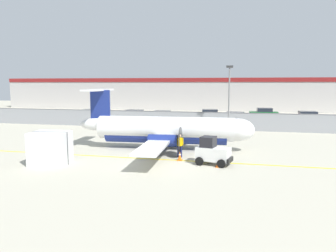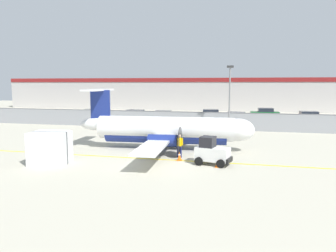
{
  "view_description": "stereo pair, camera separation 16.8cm",
  "coord_description": "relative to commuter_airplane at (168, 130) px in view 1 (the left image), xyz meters",
  "views": [
    {
      "loc": [
        5.92,
        -20.17,
        5.38
      ],
      "look_at": [
        -0.3,
        6.71,
        1.8
      ],
      "focal_mm": 35.0,
      "sensor_mm": 36.0,
      "label": 1
    },
    {
      "loc": [
        6.08,
        -20.13,
        5.38
      ],
      "look_at": [
        -0.3,
        6.71,
        1.8
      ],
      "focal_mm": 35.0,
      "sensor_mm": 36.0,
      "label": 2
    }
  ],
  "objects": [
    {
      "name": "ground_plane",
      "position": [
        0.04,
        -3.72,
        -1.6
      ],
      "size": [
        140.0,
        140.0,
        0.01
      ],
      "color": "#B2AD99"
    },
    {
      "name": "perimeter_fence",
      "position": [
        0.04,
        12.28,
        -0.49
      ],
      "size": [
        98.0,
        0.1,
        2.1
      ],
      "color": "gray",
      "rests_on": "ground"
    },
    {
      "name": "parking_lot_strip",
      "position": [
        0.04,
        23.78,
        -1.54
      ],
      "size": [
        98.0,
        17.0,
        0.12
      ],
      "color": "#38383A",
      "rests_on": "ground"
    },
    {
      "name": "background_building",
      "position": [
        0.04,
        42.26,
        1.66
      ],
      "size": [
        91.0,
        8.1,
        6.5
      ],
      "color": "#BCB7B2",
      "rests_on": "ground"
    },
    {
      "name": "commuter_airplane",
      "position": [
        0.0,
        0.0,
        0.0
      ],
      "size": [
        14.64,
        16.06,
        4.92
      ],
      "rotation": [
        0.0,
        0.0,
        0.06
      ],
      "color": "white",
      "rests_on": "ground"
    },
    {
      "name": "baggage_tug",
      "position": [
        4.02,
        -4.38,
        -0.75
      ],
      "size": [
        2.52,
        1.8,
        1.88
      ],
      "rotation": [
        0.0,
        0.0,
        -0.22
      ],
      "color": "silver",
      "rests_on": "ground"
    },
    {
      "name": "ground_crew_worker",
      "position": [
        1.48,
        -2.74,
        -0.65
      ],
      "size": [
        0.54,
        0.35,
        1.7
      ],
      "rotation": [
        0.0,
        0.0,
        1.53
      ],
      "color": "#191E4C",
      "rests_on": "ground"
    },
    {
      "name": "cargo_container",
      "position": [
        -6.58,
        -6.69,
        -0.5
      ],
      "size": [
        2.61,
        2.26,
        2.2
      ],
      "rotation": [
        0.0,
        0.0,
        0.12
      ],
      "color": "silver",
      "rests_on": "ground"
    },
    {
      "name": "traffic_cone_near_left",
      "position": [
        1.68,
        -3.71,
        -1.29
      ],
      "size": [
        0.36,
        0.36,
        0.64
      ],
      "color": "orange",
      "rests_on": "ground"
    },
    {
      "name": "traffic_cone_near_right",
      "position": [
        4.48,
        -5.01,
        -1.29
      ],
      "size": [
        0.36,
        0.36,
        0.64
      ],
      "color": "orange",
      "rests_on": "ground"
    },
    {
      "name": "parked_car_0",
      "position": [
        -15.48,
        17.35,
        -0.71
      ],
      "size": [
        4.32,
        2.26,
        1.58
      ],
      "rotation": [
        0.0,
        0.0,
        0.08
      ],
      "color": "black",
      "rests_on": "parking_lot_strip"
    },
    {
      "name": "parked_car_1",
      "position": [
        -9.01,
        18.12,
        -0.71
      ],
      "size": [
        4.36,
        2.36,
        1.58
      ],
      "rotation": [
        0.0,
        0.0,
        -0.11
      ],
      "color": "#19662D",
      "rests_on": "parking_lot_strip"
    },
    {
      "name": "parked_car_2",
      "position": [
        -4.99,
        17.46,
        -0.71
      ],
      "size": [
        4.35,
        2.34,
        1.58
      ],
      "rotation": [
        0.0,
        0.0,
        3.24
      ],
      "color": "black",
      "rests_on": "parking_lot_strip"
    },
    {
      "name": "parked_car_3",
      "position": [
        1.13,
        21.26,
        -0.71
      ],
      "size": [
        4.39,
        2.43,
        1.58
      ],
      "rotation": [
        0.0,
        0.0,
        3.27
      ],
      "color": "red",
      "rests_on": "parking_lot_strip"
    },
    {
      "name": "parked_car_4",
      "position": [
        5.03,
        17.65,
        -0.71
      ],
      "size": [
        4.35,
        2.33,
        1.58
      ],
      "rotation": [
        0.0,
        0.0,
        -0.1
      ],
      "color": "red",
      "rests_on": "parking_lot_strip"
    },
    {
      "name": "parked_car_5",
      "position": [
        8.98,
        25.91,
        -0.71
      ],
      "size": [
        4.31,
        2.24,
        1.58
      ],
      "rotation": [
        0.0,
        0.0,
        3.22
      ],
      "color": "#19662D",
      "rests_on": "parking_lot_strip"
    },
    {
      "name": "parked_car_6",
      "position": [
        14.28,
        20.98,
        -0.71
      ],
      "size": [
        4.31,
        2.23,
        1.58
      ],
      "rotation": [
        0.0,
        0.0,
        3.21
      ],
      "color": "red",
      "rests_on": "parking_lot_strip"
    },
    {
      "name": "apron_light_pole",
      "position": [
        4.42,
        9.63,
        2.7
      ],
      "size": [
        0.7,
        0.3,
        7.27
      ],
      "color": "slate",
      "rests_on": "ground"
    }
  ]
}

